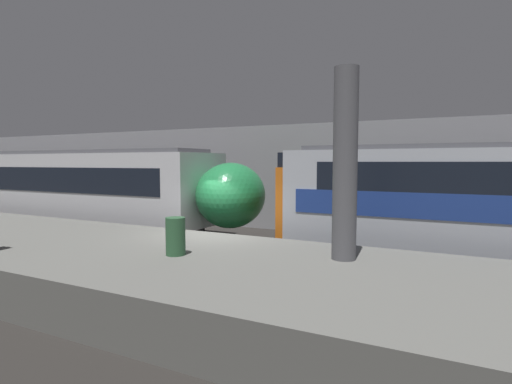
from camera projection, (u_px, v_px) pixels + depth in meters
name	position (u px, v px, depth m)	size (l,w,h in m)	color
ground_plane	(214.00, 265.00, 11.94)	(120.00, 120.00, 0.00)	#282623
platform	(153.00, 271.00, 9.49)	(40.00, 5.41, 1.00)	slate
station_rear_barrier	(295.00, 178.00, 17.72)	(50.00, 0.15, 4.75)	#939399
support_pillar_near	(345.00, 165.00, 8.44)	(0.52, 0.52, 4.07)	#56565B
train_modern	(31.00, 188.00, 19.36)	(24.10, 3.03, 3.59)	black
trash_bin	(176.00, 236.00, 8.94)	(0.44, 0.44, 0.85)	#2D5B38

